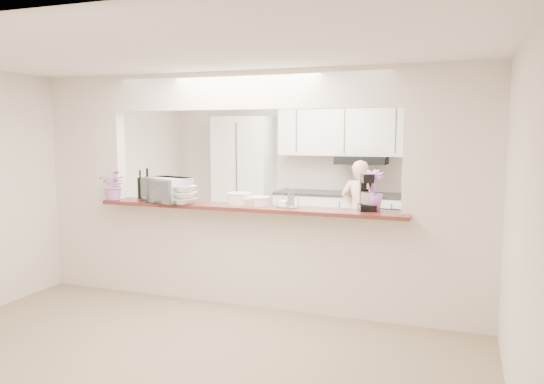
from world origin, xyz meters
The scene contains 19 objects.
floor centered at (0.00, 0.00, 0.00)m, with size 6.00×6.00×0.00m, color gray.
tile_overlay centered at (0.00, 1.55, 0.01)m, with size 5.00×2.90×0.01m, color beige.
partition centered at (0.00, 0.00, 1.48)m, with size 5.00×0.15×2.50m.
bar_counter centered at (0.00, 0.00, 0.58)m, with size 3.40×0.38×1.09m.
kitchen_cabinets centered at (-0.19, 2.72, 0.97)m, with size 3.15×0.62×2.25m.
refrigerator centered at (2.05, 2.65, 0.85)m, with size 0.75×0.70×1.70m, color #B3B3B8.
flower_left centered at (-1.60, -0.15, 1.26)m, with size 0.31×0.27×0.35m, color #E177D7.
wine_bottle_a centered at (-1.40, 0.07, 1.22)m, with size 0.07×0.07×0.33m.
wine_bottle_b centered at (-1.23, -0.05, 1.23)m, with size 0.07×0.07×0.37m.
toaster_oven centered at (-0.94, -0.10, 1.23)m, with size 0.50×0.34×0.28m, color #A7A7AC.
serving_bowls centered at (-0.70, -0.17, 1.19)m, with size 0.27×0.27×0.20m, color white.
plate_stack_a centered at (-0.12, 0.03, 1.15)m, with size 0.27×0.27×0.12m.
plate_stack_b centered at (0.10, 0.03, 1.14)m, with size 0.26×0.26×0.09m.
red_bowl centered at (-0.14, 0.08, 1.13)m, with size 0.16×0.16×0.07m, color maroon.
tan_bowl centered at (0.05, -0.03, 1.13)m, with size 0.16×0.16×0.07m, color #C6AF8C.
utensil_caddy centered at (0.45, -0.04, 1.17)m, with size 0.23×0.17×0.20m.
stand_mixer centered at (1.25, 0.06, 1.26)m, with size 0.23×0.29×0.37m.
flower_right centered at (1.30, 0.05, 1.30)m, with size 0.23×0.23×0.41m, color #AE60B4.
person centered at (0.76, 2.30, 0.73)m, with size 0.53×0.35×1.45m, color #DEB190.
Camera 1 is at (2.15, -5.18, 1.89)m, focal length 35.00 mm.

